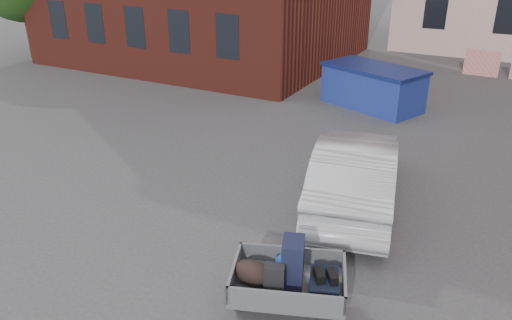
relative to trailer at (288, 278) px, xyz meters
The scene contains 4 objects.
ground 2.01m from the trailer, 142.03° to the left, with size 120.00×120.00×0.00m, color #38383A.
trailer is the anchor object (origin of this frame).
dumpster 10.29m from the trailer, 99.50° to the left, with size 3.53×2.69×1.32m.
silver_car 3.59m from the trailer, 92.70° to the left, with size 1.54×4.41×1.45m, color #AEB0B6.
Camera 1 is at (3.84, -6.49, 5.02)m, focal length 35.00 mm.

